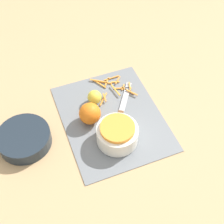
# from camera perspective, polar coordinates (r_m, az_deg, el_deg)

# --- Properties ---
(ground_plane) EXTENTS (4.00, 4.00, 0.00)m
(ground_plane) POSITION_cam_1_polar(r_m,az_deg,el_deg) (1.17, 0.00, -1.09)
(ground_plane) COLOR tan
(cutting_board) EXTENTS (0.45, 0.36, 0.01)m
(cutting_board) POSITION_cam_1_polar(r_m,az_deg,el_deg) (1.17, 0.00, -1.00)
(cutting_board) COLOR slate
(cutting_board) RESTS_ON ground_plane
(bowl_speckled) EXTENTS (0.15, 0.15, 0.08)m
(bowl_speckled) POSITION_cam_1_polar(r_m,az_deg,el_deg) (1.08, 0.98, -3.98)
(bowl_speckled) COLOR silver
(bowl_speckled) RESTS_ON cutting_board
(bowl_dark) EXTENTS (0.19, 0.19, 0.05)m
(bowl_dark) POSITION_cam_1_polar(r_m,az_deg,el_deg) (1.13, -15.75, -4.71)
(bowl_dark) COLOR #1E2833
(bowl_dark) RESTS_ON ground_plane
(knife) EXTENTS (0.23, 0.17, 0.02)m
(knife) POSITION_cam_1_polar(r_m,az_deg,el_deg) (1.16, 1.46, -0.78)
(knife) COLOR brown
(knife) RESTS_ON cutting_board
(orange_left) EXTENTS (0.08, 0.08, 0.08)m
(orange_left) POSITION_cam_1_polar(r_m,az_deg,el_deg) (1.13, -4.07, -0.28)
(orange_left) COLOR orange
(orange_left) RESTS_ON cutting_board
(lemon) EXTENTS (0.05, 0.05, 0.05)m
(lemon) POSITION_cam_1_polar(r_m,az_deg,el_deg) (1.20, -3.20, 2.73)
(lemon) COLOR gold
(lemon) RESTS_ON cutting_board
(peel_pile) EXTENTS (0.16, 0.16, 0.01)m
(peel_pile) POSITION_cam_1_polar(r_m,az_deg,el_deg) (1.27, 0.20, 4.68)
(peel_pile) COLOR orange
(peel_pile) RESTS_ON cutting_board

